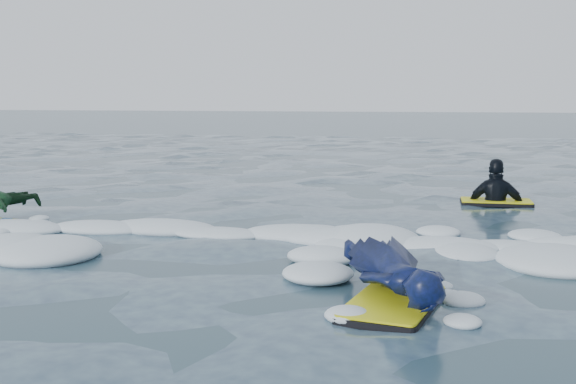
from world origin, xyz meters
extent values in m
plane|color=#182D3A|center=(0.00, 0.00, 0.00)|extent=(120.00, 120.00, 0.00)
cube|color=black|center=(1.70, -0.97, 0.04)|extent=(0.84, 1.23, 0.06)
cube|color=yellow|center=(1.70, -0.97, 0.08)|extent=(0.81, 1.20, 0.02)
imported|color=#0C1454|center=(1.70, -0.72, 0.25)|extent=(1.16, 1.79, 0.40)
cube|color=black|center=(2.91, 4.62, 0.04)|extent=(1.03, 0.57, 0.05)
cube|color=yellow|center=(2.91, 4.62, 0.07)|extent=(1.01, 0.55, 0.02)
imported|color=black|center=(2.91, 4.62, -0.08)|extent=(0.93, 0.45, 1.54)
camera|label=1|loc=(1.96, -6.34, 1.64)|focal=45.00mm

